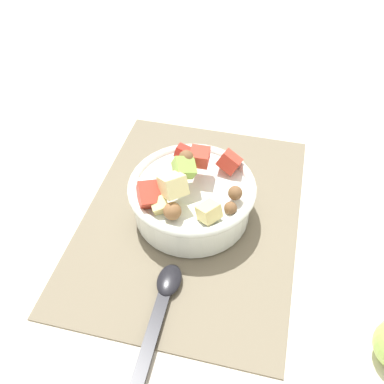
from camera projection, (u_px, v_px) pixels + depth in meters
ground_plane at (191, 217)px, 0.75m from camera, size 2.40×2.40×0.00m
placemat at (191, 216)px, 0.75m from camera, size 0.48×0.36×0.01m
salad_bowl at (192, 196)px, 0.72m from camera, size 0.21×0.21×0.13m
serving_spoon at (165, 301)px, 0.63m from camera, size 0.19×0.04×0.01m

